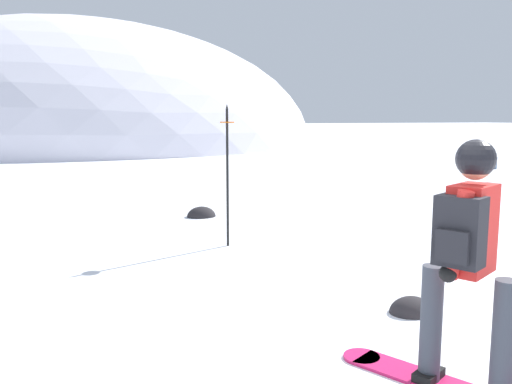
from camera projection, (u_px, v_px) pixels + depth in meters
ridge_peak_main at (78, 145)px, 35.90m from camera, size 31.95×28.75×16.35m
snowboarder_main at (468, 263)px, 3.43m from camera, size 0.96×1.68×1.71m
piste_marker_near at (227, 166)px, 7.54m from camera, size 0.20×0.20×2.04m
rock_dark at (411, 312)px, 5.07m from camera, size 0.44×0.37×0.31m
rock_mid at (201, 217)px, 9.96m from camera, size 0.54×0.46×0.38m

